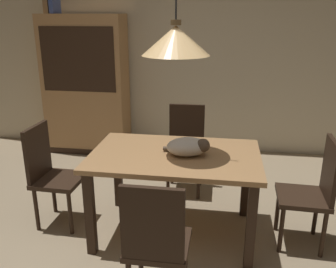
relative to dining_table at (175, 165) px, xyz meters
name	(u,v)px	position (x,y,z in m)	size (l,w,h in m)	color
ground	(148,263)	(-0.15, -0.45, -0.65)	(10.00, 10.00, 0.00)	#998466
back_wall	(186,45)	(-0.15, 2.20, 0.80)	(6.40, 0.10, 2.90)	beige
dining_table	(175,165)	(0.00, 0.00, 0.00)	(1.40, 0.90, 0.75)	#A87A4C
chair_right_side	(314,189)	(1.13, 0.00, -0.14)	(0.42, 0.42, 0.93)	black
chair_far_back	(186,144)	(0.00, 0.88, -0.14)	(0.41, 0.41, 0.93)	black
chair_near_front	(156,241)	(0.00, -0.88, -0.14)	(0.40, 0.40, 0.93)	black
chair_left_side	(50,171)	(-1.13, 0.00, -0.14)	(0.41, 0.41, 0.93)	black
cat_sleeping	(189,147)	(0.11, -0.02, 0.18)	(0.40, 0.29, 0.16)	beige
pendant_lamp	(176,40)	(0.00, 0.00, 1.01)	(0.52, 0.52, 1.30)	#E5B775
hutch_bookcase	(86,88)	(-1.47, 1.87, 0.24)	(1.12, 0.45, 1.85)	#A87A4C
book_brown_thick	(49,5)	(-1.89, 1.87, 1.31)	(0.06, 0.24, 0.22)	brown
book_blue_wide	(55,4)	(-1.81, 1.87, 1.32)	(0.06, 0.24, 0.24)	#384C93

